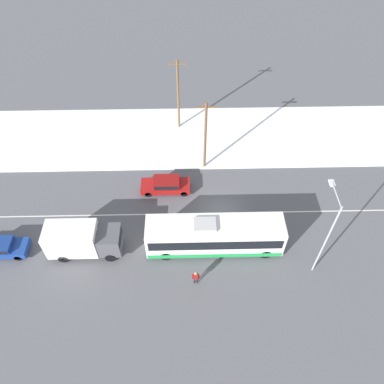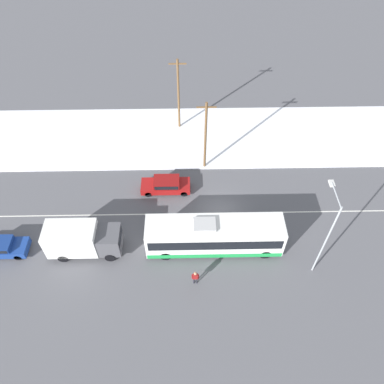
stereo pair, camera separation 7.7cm
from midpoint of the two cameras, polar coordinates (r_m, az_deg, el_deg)
ground_plane at (r=35.07m, az=4.31°, el=-3.23°), size 120.00×120.00×0.00m
snow_lot at (r=42.64m, az=3.30°, el=8.49°), size 80.00×10.30×0.12m
lane_marking_center at (r=35.07m, az=4.31°, el=-3.23°), size 60.00×0.12×0.00m
city_bus at (r=31.53m, az=3.49°, el=-6.67°), size 11.39×2.57×3.37m
box_truck at (r=32.52m, az=-16.39°, el=-6.90°), size 6.13×2.30×3.10m
sedan_car at (r=36.34m, az=-3.92°, el=1.15°), size 4.75×1.80×1.43m
parked_car_near_truck at (r=35.81m, az=-27.18°, el=-7.42°), size 4.53×1.80×1.38m
pedestrian_at_stop at (r=30.20m, az=0.58°, el=-12.79°), size 0.59×0.26×1.63m
streetlamp at (r=29.31m, az=20.01°, el=-5.26°), size 0.36×2.72×8.27m
utility_pole_roadside at (r=36.28m, az=2.13°, el=8.57°), size 1.80×0.24×7.96m
utility_pole_snowlot at (r=41.32m, az=-2.02°, el=14.67°), size 1.80×0.24×8.48m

